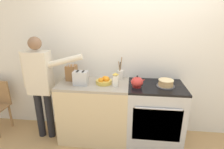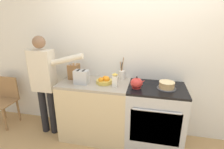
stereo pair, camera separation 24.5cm
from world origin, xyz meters
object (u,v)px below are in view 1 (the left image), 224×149
stove_range (154,114)px  layer_cake (166,83)px  utensil_crock (120,74)px  fruit_bowl (104,81)px  person_baker (41,81)px  tea_kettle (137,82)px  knife_block (72,73)px  toaster (81,78)px  milk_carton (116,80)px

stove_range → layer_cake: layer_cake is taller
utensil_crock → fruit_bowl: (-0.22, -0.23, -0.03)m
person_baker → tea_kettle: bearing=-13.6°
knife_block → fruit_bowl: (0.51, -0.11, -0.07)m
layer_cake → fruit_bowl: bearing=179.9°
tea_kettle → fruit_bowl: 0.47m
stove_range → utensil_crock: (-0.53, 0.22, 0.54)m
layer_cake → toaster: bearing=-176.7°
layer_cake → person_baker: size_ratio=0.16×
utensil_crock → person_baker: (-1.15, -0.29, -0.05)m
utensil_crock → tea_kettle: bearing=-49.2°
layer_cake → toaster: 1.19m
stove_range → toaster: (-1.07, -0.08, 0.56)m
stove_range → milk_carton: size_ratio=4.63×
toaster → layer_cake: bearing=3.3°
knife_block → fruit_bowl: bearing=-11.8°
knife_block → person_baker: (-0.42, -0.17, -0.09)m
layer_cake → knife_block: 1.38m
fruit_bowl → toaster: 0.34m
stove_range → knife_block: knife_block is taller
layer_cake → tea_kettle: tea_kettle is taller
fruit_bowl → tea_kettle: bearing=-7.7°
milk_carton → layer_cake: bearing=6.0°
utensil_crock → stove_range: bearing=-22.3°
toaster → person_baker: 0.61m
utensil_crock → fruit_bowl: utensil_crock is taller
fruit_bowl → person_baker: size_ratio=0.14×
layer_cake → person_baker: bearing=-178.0°
layer_cake → fruit_bowl: size_ratio=1.10×
toaster → milk_carton: (0.49, -0.00, -0.00)m
fruit_bowl → person_baker: bearing=-176.0°
tea_kettle → knife_block: size_ratio=0.64×
stove_range → fruit_bowl: bearing=-179.0°
layer_cake → tea_kettle: 0.40m
stove_range → knife_block: 1.39m
tea_kettle → utensil_crock: utensil_crock is taller
milk_carton → person_baker: 1.10m
stove_range → toaster: toaster is taller
person_baker → fruit_bowl: bearing=-9.7°
person_baker → milk_carton: bearing=-14.2°
tea_kettle → utensil_crock: 0.39m
stove_range → tea_kettle: 0.60m
milk_carton → person_baker: size_ratio=0.13×
knife_block → toaster: (0.19, -0.18, -0.01)m
utensil_crock → toaster: utensil_crock is taller
fruit_bowl → toaster: bearing=-167.7°
utensil_crock → layer_cake: bearing=-19.6°
knife_block → utensil_crock: 0.74m
stove_range → tea_kettle: tea_kettle is taller
knife_block → person_baker: person_baker is taller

